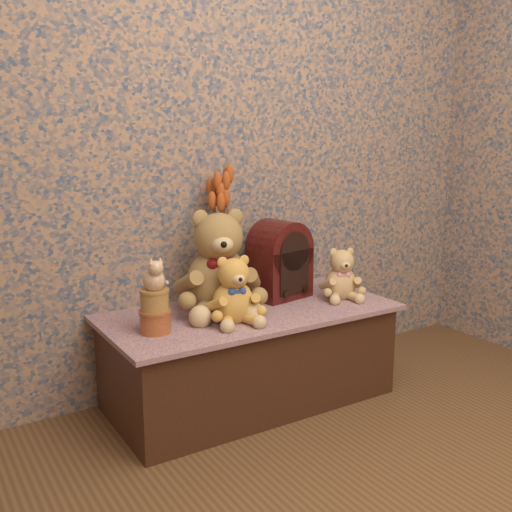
{
  "coord_description": "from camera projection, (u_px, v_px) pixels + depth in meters",
  "views": [
    {
      "loc": [
        -1.24,
        -0.84,
        1.15
      ],
      "look_at": [
        0.0,
        1.16,
        0.65
      ],
      "focal_mm": 41.8,
      "sensor_mm": 36.0,
      "label": 1
    }
  ],
  "objects": [
    {
      "name": "display_shelf",
      "position": [
        250.0,
        356.0,
        2.54
      ],
      "size": [
        1.23,
        0.59,
        0.41
      ],
      "primitive_type": "cube",
      "color": "#384073",
      "rests_on": "ground"
    },
    {
      "name": "teddy_large",
      "position": [
        218.0,
        257.0,
        2.45
      ],
      "size": [
        0.48,
        0.53,
        0.46
      ],
      "primitive_type": null,
      "rotation": [
        0.0,
        0.0,
        -0.32
      ],
      "color": "olive",
      "rests_on": "display_shelf"
    },
    {
      "name": "teddy_medium",
      "position": [
        233.0,
        286.0,
        2.33
      ],
      "size": [
        0.27,
        0.3,
        0.28
      ],
      "primitive_type": null,
      "rotation": [
        0.0,
        0.0,
        -0.17
      ],
      "color": "gold",
      "rests_on": "display_shelf"
    },
    {
      "name": "teddy_small",
      "position": [
        341.0,
        271.0,
        2.66
      ],
      "size": [
        0.27,
        0.29,
        0.25
      ],
      "primitive_type": null,
      "rotation": [
        0.0,
        0.0,
        -0.38
      ],
      "color": "tan",
      "rests_on": "display_shelf"
    },
    {
      "name": "cathedral_radio",
      "position": [
        279.0,
        259.0,
        2.66
      ],
      "size": [
        0.28,
        0.23,
        0.35
      ],
      "primitive_type": null,
      "rotation": [
        0.0,
        0.0,
        0.18
      ],
      "color": "#350B09",
      "rests_on": "display_shelf"
    },
    {
      "name": "ceramic_vase",
      "position": [
        223.0,
        278.0,
        2.6
      ],
      "size": [
        0.15,
        0.15,
        0.21
      ],
      "primitive_type": "cylinder",
      "rotation": [
        0.0,
        0.0,
        0.17
      ],
      "color": "tan",
      "rests_on": "display_shelf"
    },
    {
      "name": "dried_stalks",
      "position": [
        222.0,
        204.0,
        2.53
      ],
      "size": [
        0.23,
        0.23,
        0.44
      ],
      "primitive_type": null,
      "rotation": [
        0.0,
        0.0,
        0.01
      ],
      "color": "#B34C1C",
      "rests_on": "ceramic_vase"
    },
    {
      "name": "biscuit_tin_lower",
      "position": [
        155.0,
        322.0,
        2.21
      ],
      "size": [
        0.13,
        0.13,
        0.08
      ],
      "primitive_type": "cylinder",
      "rotation": [
        0.0,
        0.0,
        0.14
      ],
      "color": "#B07B33",
      "rests_on": "display_shelf"
    },
    {
      "name": "biscuit_tin_upper",
      "position": [
        155.0,
        300.0,
        2.2
      ],
      "size": [
        0.11,
        0.11,
        0.08
      ],
      "primitive_type": "cylinder",
      "rotation": [
        0.0,
        0.0,
        0.11
      ],
      "color": "#D0BC5B",
      "rests_on": "biscuit_tin_lower"
    },
    {
      "name": "cat_figurine",
      "position": [
        154.0,
        273.0,
        2.17
      ],
      "size": [
        0.1,
        0.11,
        0.13
      ],
      "primitive_type": null,
      "rotation": [
        0.0,
        0.0,
        -0.09
      ],
      "color": "silver",
      "rests_on": "biscuit_tin_upper"
    }
  ]
}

